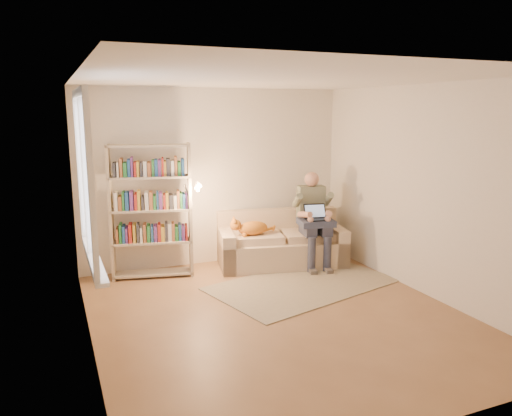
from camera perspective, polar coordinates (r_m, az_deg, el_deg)
name	(u,v)px	position (r m, az deg, el deg)	size (l,w,h in m)	color
floor	(278,316)	(5.77, 2.53, -12.18)	(4.50, 4.50, 0.00)	brown
ceiling	(280,79)	(5.31, 2.77, 14.55)	(4.00, 4.50, 0.02)	white
wall_left	(84,218)	(4.90, -19.04, -1.06)	(0.02, 4.50, 2.60)	silver
wall_right	(426,191)	(6.49, 18.83, 1.83)	(0.02, 4.50, 2.60)	silver
wall_back	(214,177)	(7.46, -4.77, 3.53)	(4.00, 0.02, 2.60)	silver
wall_front	(422,259)	(3.54, 18.44, -5.54)	(4.00, 0.02, 2.60)	silver
window	(88,206)	(5.08, -18.65, 0.26)	(0.12, 1.52, 1.69)	white
sofa	(281,245)	(7.51, 2.87, -4.29)	(1.99, 1.20, 0.79)	beige
person	(313,214)	(7.38, 6.57, -0.73)	(0.50, 0.68, 1.39)	gray
cat	(253,228)	(7.23, -0.38, -2.25)	(0.70, 0.33, 0.25)	orange
blanket	(315,222)	(7.26, 6.79, -1.64)	(0.49, 0.40, 0.09)	#2C344E
laptop	(315,216)	(7.25, 6.78, -0.86)	(0.37, 0.35, 0.26)	black
bookshelf	(151,205)	(6.92, -11.90, 0.39)	(1.21, 0.58, 1.85)	#BAAA8D
rug	(303,284)	(6.74, 5.41, -8.67)	(2.40, 1.42, 0.01)	gray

